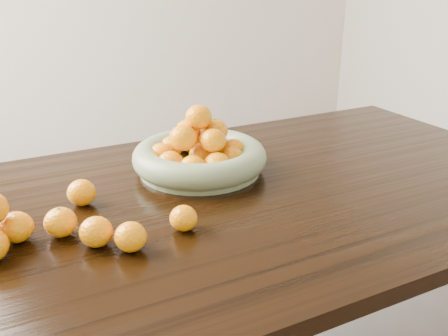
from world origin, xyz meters
name	(u,v)px	position (x,y,z in m)	size (l,w,h in m)	color
dining_table	(210,228)	(0.00, 0.00, 0.66)	(2.00, 1.00, 0.75)	black
fruit_bowl	(199,155)	(0.05, 0.17, 0.80)	(0.38, 0.38, 0.19)	gray
loose_orange_0	(61,222)	(-0.37, -0.03, 0.78)	(0.07, 0.07, 0.06)	orange
loose_orange_1	(96,232)	(-0.31, -0.11, 0.78)	(0.07, 0.07, 0.06)	orange
loose_orange_2	(183,218)	(-0.12, -0.13, 0.78)	(0.06, 0.06, 0.06)	orange
loose_orange_3	(82,193)	(-0.29, 0.10, 0.78)	(0.07, 0.07, 0.06)	orange
loose_orange_4	(131,237)	(-0.25, -0.16, 0.78)	(0.07, 0.07, 0.06)	orange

